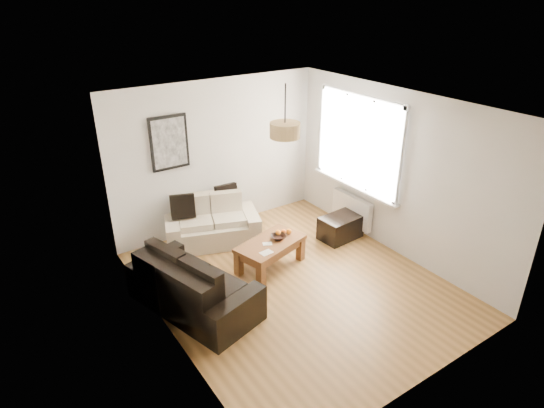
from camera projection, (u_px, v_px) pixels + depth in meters
floor at (295, 284)px, 6.71m from camera, size 4.50×4.50×0.00m
ceiling at (300, 106)px, 5.59m from camera, size 3.80×4.50×0.00m
wall_back at (218, 156)px, 7.84m from camera, size 3.80×0.04×2.60m
wall_front at (436, 285)px, 4.47m from camera, size 3.80×0.04×2.60m
wall_left at (162, 243)px, 5.19m from camera, size 0.04×4.50×2.60m
wall_right at (396, 174)px, 7.11m from camera, size 0.04×4.50×2.60m
window_bay at (359, 142)px, 7.56m from camera, size 0.14×1.90×1.60m
radiator at (352, 209)px, 8.07m from camera, size 0.10×0.90×0.52m
poster at (169, 143)px, 7.21m from camera, size 0.62×0.04×0.87m
pendant_shade at (285, 130)px, 5.98m from camera, size 0.40×0.40×0.20m
loveseat_cream at (212, 221)px, 7.67m from camera, size 1.71×1.29×0.76m
sofa_leather at (193, 282)px, 6.07m from camera, size 1.34×1.98×0.78m
coffee_table at (270, 254)px, 7.03m from camera, size 1.18×0.84×0.44m
ottoman at (340, 227)px, 7.85m from camera, size 0.73×0.50×0.40m
cushion_left at (183, 206)px, 7.47m from camera, size 0.41×0.25×0.39m
cushion_right at (227, 195)px, 7.88m from camera, size 0.39×0.14×0.38m
fruit_bowl at (278, 237)px, 7.02m from camera, size 0.29×0.29×0.06m
orange_a at (284, 232)px, 7.14m from camera, size 0.08×0.08×0.08m
orange_b at (289, 231)px, 7.15m from camera, size 0.09×0.09×0.08m
orange_c at (278, 233)px, 7.12m from camera, size 0.11×0.11×0.09m
papers at (266, 253)px, 6.66m from camera, size 0.19×0.14×0.01m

